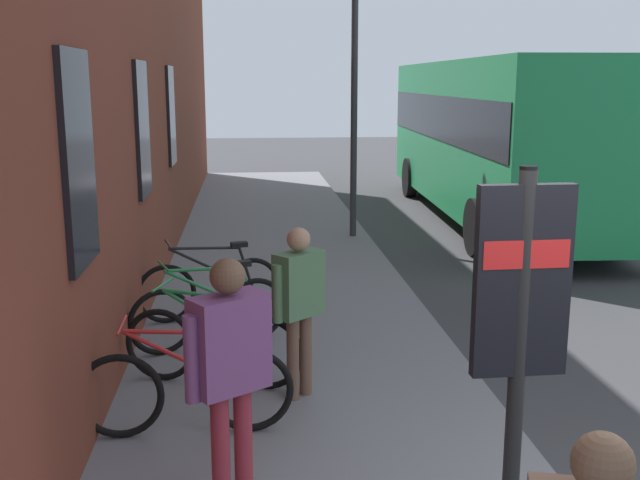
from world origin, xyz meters
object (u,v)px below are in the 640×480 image
bicycle_leaning_wall (213,346)px  street_lamp (354,73)px  pedestrian_near_bus (230,360)px  bicycle_by_door (210,313)px  city_bus (495,131)px  bicycle_beside_lamp (186,390)px  pedestrian_crossing_street (299,295)px  bicycle_mid_rack (210,288)px  transit_info_sign (521,307)px

bicycle_leaning_wall → street_lamp: bearing=-18.6°
pedestrian_near_bus → street_lamp: bearing=-13.0°
bicycle_by_door → city_bus: (7.79, -5.67, 1.41)m
bicycle_beside_lamp → pedestrian_near_bus: bearing=-160.7°
pedestrian_near_bus → pedestrian_crossing_street: size_ratio=1.10×
bicycle_beside_lamp → bicycle_by_door: 2.06m
city_bus → street_lamp: street_lamp is taller
bicycle_beside_lamp → bicycle_mid_rack: (3.08, -0.05, 0.00)m
bicycle_by_door → street_lamp: street_lamp is taller
pedestrian_near_bus → pedestrian_crossing_street: (1.80, -0.58, -0.10)m
pedestrian_near_bus → bicycle_mid_rack: bearing=4.6°
bicycle_by_door → street_lamp: bearing=-22.2°
bicycle_by_door → pedestrian_near_bus: pedestrian_near_bus is taller
bicycle_leaning_wall → bicycle_by_door: same height
bicycle_leaning_wall → bicycle_by_door: (1.03, 0.07, 0.00)m
bicycle_mid_rack → street_lamp: size_ratio=0.35×
bicycle_by_door → pedestrian_near_bus: size_ratio=0.97×
bicycle_leaning_wall → bicycle_by_door: size_ratio=1.01×
city_bus → pedestrian_crossing_street: size_ratio=6.68×
bicycle_by_door → bicycle_leaning_wall: bearing=-175.9°
bicycle_mid_rack → pedestrian_crossing_street: (-2.41, -0.91, 0.58)m
transit_info_sign → pedestrian_near_bus: 1.89m
city_bus → pedestrian_crossing_street: 10.39m
transit_info_sign → city_bus: city_bus is taller
bicycle_beside_lamp → pedestrian_crossing_street: pedestrian_crossing_street is taller
transit_info_sign → bicycle_by_door: bearing=26.5°
transit_info_sign → pedestrian_crossing_street: (2.53, 1.08, -0.63)m
bicycle_beside_lamp → street_lamp: (7.86, -2.47, 2.59)m
bicycle_beside_lamp → pedestrian_crossing_street: bearing=-55.1°
bicycle_leaning_wall → pedestrian_crossing_street: (-0.35, -0.79, 0.58)m
bicycle_by_door → street_lamp: (5.80, -2.37, 2.59)m
bicycle_by_door → city_bus: city_bus is taller
bicycle_beside_lamp → city_bus: (9.85, -5.77, 1.41)m
bicycle_beside_lamp → bicycle_mid_rack: size_ratio=1.02×
street_lamp → bicycle_by_door: bearing=157.8°
bicycle_mid_rack → city_bus: city_bus is taller
bicycle_mid_rack → transit_info_sign: (-4.94, -2.00, 1.21)m
bicycle_leaning_wall → city_bus: (8.83, -5.60, 1.41)m
bicycle_mid_rack → bicycle_beside_lamp: bearing=179.0°
bicycle_by_door → bicycle_mid_rack: bearing=2.6°
transit_info_sign → street_lamp: (9.72, -0.42, 1.38)m
transit_info_sign → street_lamp: bearing=-2.5°
bicycle_mid_rack → street_lamp: 5.95m
bicycle_leaning_wall → street_lamp: 7.66m
bicycle_mid_rack → pedestrian_near_bus: (-4.20, -0.34, 0.68)m
bicycle_beside_lamp → bicycle_leaning_wall: same height
bicycle_beside_lamp → pedestrian_near_bus: pedestrian_near_bus is taller
transit_info_sign → city_bus: (11.71, -3.72, 0.20)m
bicycle_by_door → pedestrian_near_bus: 3.26m
bicycle_by_door → pedestrian_crossing_street: pedestrian_crossing_street is taller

